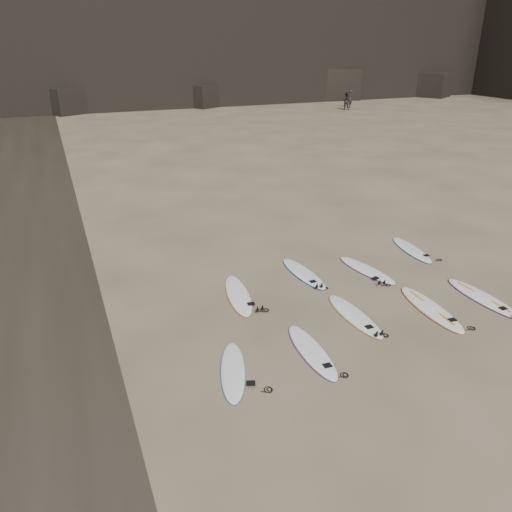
% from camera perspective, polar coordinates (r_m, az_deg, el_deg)
% --- Properties ---
extents(ground, '(240.00, 240.00, 0.00)m').
position_cam_1_polar(ground, '(14.04, 14.62, -6.71)').
color(ground, '#897559').
rests_on(ground, ground).
extents(surfboard_0, '(1.24, 2.33, 0.08)m').
position_cam_1_polar(surfboard_0, '(11.53, -2.65, -12.96)').
color(surfboard_0, white).
rests_on(surfboard_0, ground).
extents(surfboard_1, '(0.71, 2.48, 0.09)m').
position_cam_1_polar(surfboard_1, '(12.22, 6.39, -10.74)').
color(surfboard_1, white).
rests_on(surfboard_1, ground).
extents(surfboard_2, '(0.61, 2.49, 0.09)m').
position_cam_1_polar(surfboard_2, '(13.82, 11.19, -6.66)').
color(surfboard_2, white).
rests_on(surfboard_2, ground).
extents(surfboard_3, '(0.87, 2.76, 0.10)m').
position_cam_1_polar(surfboard_3, '(14.70, 19.35, -5.65)').
color(surfboard_3, white).
rests_on(surfboard_3, ground).
extents(surfboard_4, '(0.68, 2.67, 0.10)m').
position_cam_1_polar(surfboard_4, '(15.85, 24.47, -4.33)').
color(surfboard_4, white).
rests_on(surfboard_4, ground).
extents(surfboard_5, '(1.05, 2.65, 0.09)m').
position_cam_1_polar(surfboard_5, '(14.60, -2.05, -4.42)').
color(surfboard_5, white).
rests_on(surfboard_5, ground).
extents(surfboard_6, '(0.72, 2.53, 0.09)m').
position_cam_1_polar(surfboard_6, '(15.96, 5.43, -1.95)').
color(surfboard_6, white).
rests_on(surfboard_6, ground).
extents(surfboard_7, '(1.01, 2.53, 0.09)m').
position_cam_1_polar(surfboard_7, '(16.51, 12.53, -1.54)').
color(surfboard_7, white).
rests_on(surfboard_7, ground).
extents(surfboard_8, '(0.90, 2.49, 0.09)m').
position_cam_1_polar(surfboard_8, '(18.49, 17.36, 0.71)').
color(surfboard_8, white).
rests_on(surfboard_8, ground).
extents(person_a, '(0.75, 0.79, 1.82)m').
position_cam_1_polar(person_a, '(56.95, 10.69, 17.23)').
color(person_a, black).
rests_on(person_a, ground).
extents(person_b, '(1.10, 1.08, 1.79)m').
position_cam_1_polar(person_b, '(55.19, 10.25, 17.05)').
color(person_b, black).
rests_on(person_b, ground).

